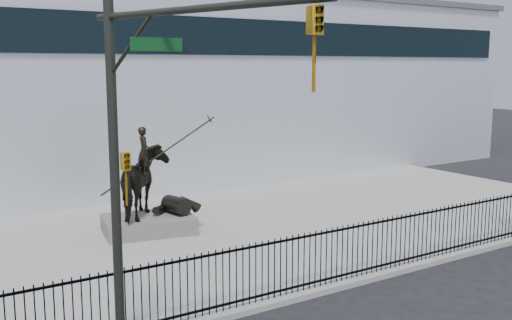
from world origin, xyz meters
TOP-DOWN VIEW (x-y plane):
  - ground at (0.00, 0.00)m, footprint 120.00×120.00m
  - plaza at (0.00, 7.00)m, footprint 30.00×12.00m
  - building at (0.00, 20.00)m, footprint 44.00×14.00m
  - picket_fence at (0.00, 1.25)m, footprint 22.10×0.10m
  - statue_plinth at (-2.97, 8.36)m, footprint 3.29×2.57m
  - equestrian_statue at (-2.92, 8.34)m, footprint 3.72×2.68m
  - traffic_signal_left at (-6.75, -0.62)m, footprint 1.52×4.84m

SIDE VIEW (x-z plane):
  - ground at x=0.00m, z-range 0.00..0.00m
  - plaza at x=0.00m, z-range 0.00..0.15m
  - statue_plinth at x=-2.97m, z-range 0.15..0.70m
  - picket_fence at x=0.00m, z-range 0.15..1.65m
  - equestrian_statue at x=-2.92m, z-range 0.26..3.47m
  - traffic_signal_left at x=-6.75m, z-range 0.53..7.53m
  - building at x=0.00m, z-range 0.00..9.00m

